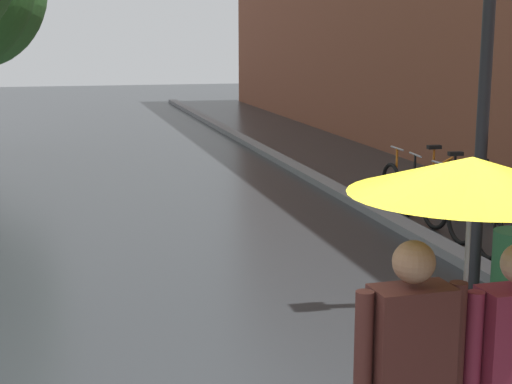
% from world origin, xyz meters
% --- Properties ---
extents(kerb_strip, '(0.30, 36.00, 0.12)m').
position_xyz_m(kerb_strip, '(3.20, 10.00, 0.06)').
color(kerb_strip, slate).
rests_on(kerb_strip, ground).
extents(parked_bicycle_3, '(1.10, 0.72, 0.96)m').
position_xyz_m(parked_bicycle_3, '(4.09, 5.06, 0.38)').
color(parked_bicycle_3, black).
rests_on(parked_bicycle_3, ground).
extents(parked_bicycle_4, '(1.14, 0.79, 0.96)m').
position_xyz_m(parked_bicycle_4, '(4.14, 5.93, 0.38)').
color(parked_bicycle_4, black).
rests_on(parked_bicycle_4, ground).
extents(parked_bicycle_5, '(1.14, 0.79, 0.96)m').
position_xyz_m(parked_bicycle_5, '(4.15, 6.68, 0.38)').
color(parked_bicycle_5, black).
rests_on(parked_bicycle_5, ground).
extents(parked_bicycle_6, '(1.09, 0.72, 0.96)m').
position_xyz_m(parked_bicycle_6, '(4.17, 7.40, 0.38)').
color(parked_bicycle_6, black).
rests_on(parked_bicycle_6, ground).
extents(couple_under_umbrella, '(1.20, 1.20, 2.09)m').
position_xyz_m(couple_under_umbrella, '(0.51, -0.43, 1.43)').
color(couple_under_umbrella, black).
rests_on(couple_under_umbrella, ground).
extents(street_lamp_post, '(0.24, 0.24, 4.26)m').
position_xyz_m(street_lamp_post, '(2.60, 3.01, 2.49)').
color(street_lamp_post, black).
rests_on(street_lamp_post, ground).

